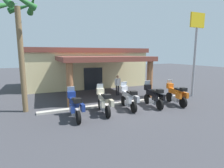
# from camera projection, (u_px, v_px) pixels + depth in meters

# --- Properties ---
(ground_plane) EXTENTS (80.00, 80.00, 0.00)m
(ground_plane) POSITION_uv_depth(u_px,v_px,m) (125.00, 107.00, 11.76)
(ground_plane) COLOR #38383D
(motel_building) EXTENTS (12.37, 11.29, 3.96)m
(motel_building) POSITION_uv_depth(u_px,v_px,m) (87.00, 67.00, 19.36)
(motel_building) COLOR beige
(motel_building) RESTS_ON ground_plane
(motorcycle_blue) EXTENTS (0.70, 2.21, 1.61)m
(motorcycle_blue) POSITION_uv_depth(u_px,v_px,m) (75.00, 106.00, 9.47)
(motorcycle_blue) COLOR black
(motorcycle_blue) RESTS_ON ground_plane
(motorcycle_cream) EXTENTS (0.74, 2.21, 1.61)m
(motorcycle_cream) POSITION_uv_depth(u_px,v_px,m) (104.00, 102.00, 10.34)
(motorcycle_cream) COLOR black
(motorcycle_cream) RESTS_ON ground_plane
(motorcycle_silver) EXTENTS (0.75, 2.21, 1.61)m
(motorcycle_silver) POSITION_uv_depth(u_px,v_px,m) (129.00, 98.00, 11.19)
(motorcycle_silver) COLOR black
(motorcycle_silver) RESTS_ON ground_plane
(motorcycle_black) EXTENTS (0.74, 2.21, 1.61)m
(motorcycle_black) POSITION_uv_depth(u_px,v_px,m) (154.00, 96.00, 11.70)
(motorcycle_black) COLOR black
(motorcycle_black) RESTS_ON ground_plane
(motorcycle_orange) EXTENTS (0.81, 2.21, 1.61)m
(motorcycle_orange) POSITION_uv_depth(u_px,v_px,m) (176.00, 94.00, 12.21)
(motorcycle_orange) COLOR black
(motorcycle_orange) RESTS_ON ground_plane
(pedestrian) EXTENTS (0.53, 0.32, 1.66)m
(pedestrian) POSITION_uv_depth(u_px,v_px,m) (118.00, 84.00, 14.87)
(pedestrian) COLOR black
(pedestrian) RESTS_ON ground_plane
(palm_tree_roadside) EXTENTS (2.34, 2.44, 6.81)m
(palm_tree_roadside) POSITION_uv_depth(u_px,v_px,m) (19.00, 24.00, 10.00)
(palm_tree_roadside) COLOR brown
(palm_tree_roadside) RESTS_ON ground_plane
(roadside_sign) EXTENTS (1.40, 0.18, 6.49)m
(roadside_sign) POSITION_uv_depth(u_px,v_px,m) (196.00, 41.00, 14.00)
(roadside_sign) COLOR #99999E
(roadside_sign) RESTS_ON ground_plane
(curb_strip) EXTENTS (10.63, 0.36, 0.12)m
(curb_strip) POSITION_uv_depth(u_px,v_px,m) (120.00, 103.00, 12.39)
(curb_strip) COLOR #ADA89E
(curb_strip) RESTS_ON ground_plane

